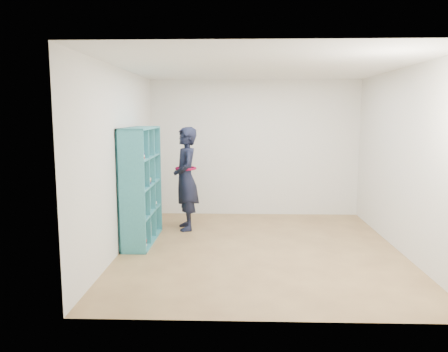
{
  "coord_description": "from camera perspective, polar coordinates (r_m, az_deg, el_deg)",
  "views": [
    {
      "loc": [
        -0.33,
        -6.17,
        1.96
      ],
      "look_at": [
        -0.53,
        0.3,
        1.03
      ],
      "focal_mm": 35.0,
      "sensor_mm": 36.0,
      "label": 1
    }
  ],
  "objects": [
    {
      "name": "wall_right",
      "position": [
        6.63,
        22.37,
        1.82
      ],
      "size": [
        0.02,
        4.5,
        2.6
      ],
      "primitive_type": "cube",
      "color": "white",
      "rests_on": "floor"
    },
    {
      "name": "bookshelf",
      "position": [
        6.77,
        -11.02,
        -1.38
      ],
      "size": [
        0.38,
        1.32,
        1.76
      ],
      "color": "teal",
      "rests_on": "floor"
    },
    {
      "name": "smartphone",
      "position": [
        7.45,
        -6.29,
        0.59
      ],
      "size": [
        0.05,
        0.09,
        0.13
      ],
      "rotation": [
        0.3,
        0.0,
        0.42
      ],
      "color": "silver",
      "rests_on": "person"
    },
    {
      "name": "person",
      "position": [
        7.39,
        -5.0,
        -0.35
      ],
      "size": [
        0.56,
        0.72,
        1.74
      ],
      "rotation": [
        0.0,
        0.0,
        -1.32
      ],
      "color": "black",
      "rests_on": "floor"
    },
    {
      "name": "floor",
      "position": [
        6.48,
        4.68,
        -9.48
      ],
      "size": [
        4.5,
        4.5,
        0.0
      ],
      "primitive_type": "plane",
      "color": "brown",
      "rests_on": "ground"
    },
    {
      "name": "wall_front",
      "position": [
        3.99,
        6.51,
        -1.41
      ],
      "size": [
        4.0,
        0.02,
        2.6
      ],
      "primitive_type": "cube",
      "color": "white",
      "rests_on": "floor"
    },
    {
      "name": "wall_left",
      "position": [
        6.42,
        -13.3,
        2.04
      ],
      "size": [
        0.02,
        4.5,
        2.6
      ],
      "primitive_type": "cube",
      "color": "white",
      "rests_on": "floor"
    },
    {
      "name": "wall_back",
      "position": [
        8.45,
        4.03,
        3.65
      ],
      "size": [
        4.0,
        0.02,
        2.6
      ],
      "primitive_type": "cube",
      "color": "white",
      "rests_on": "floor"
    },
    {
      "name": "ceiling",
      "position": [
        6.21,
        4.97,
        14.04
      ],
      "size": [
        4.5,
        4.5,
        0.0
      ],
      "primitive_type": "plane",
      "color": "white",
      "rests_on": "wall_back"
    }
  ]
}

